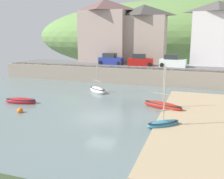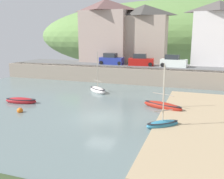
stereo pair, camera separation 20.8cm
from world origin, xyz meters
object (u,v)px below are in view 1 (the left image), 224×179
parked_car_end_of_row (173,62)px  waterfront_building_centre (143,34)px  parked_car_near_slipway (111,60)px  motorboat_with_cabin (21,101)px  waterfront_building_left (105,30)px  sailboat_white_hull (163,124)px  rowboat_small_beached (163,106)px  waterfront_building_right (216,33)px  sailboat_tall_mast (97,90)px  mooring_buoy (20,111)px  parked_car_by_wall (140,61)px

parked_car_end_of_row → waterfront_building_centre: bearing=146.9°
parked_car_near_slipway → motorboat_with_cabin: bearing=-100.2°
waterfront_building_left → parked_car_end_of_row: (13.20, -4.50, -5.01)m
waterfront_building_centre → motorboat_with_cabin: 26.03m
sailboat_white_hull → parked_car_end_of_row: (-1.49, 21.23, 2.93)m
waterfront_building_left → sailboat_white_hull: bearing=-60.3°
parked_car_end_of_row → rowboat_small_beached: bearing=-82.8°
waterfront_building_right → waterfront_building_centre: bearing=180.0°
sailboat_tall_mast → rowboat_small_beached: sailboat_tall_mast is taller
sailboat_tall_mast → motorboat_with_cabin: sailboat_tall_mast is taller
sailboat_tall_mast → sailboat_white_hull: 14.09m
mooring_buoy → parked_car_near_slipway: bearing=85.3°
rowboat_small_beached → parked_car_by_wall: size_ratio=1.14×
waterfront_building_left → parked_car_end_of_row: size_ratio=2.72×
waterfront_building_right → parked_car_by_wall: bearing=-158.8°
mooring_buoy → waterfront_building_right: bearing=54.8°
sailboat_tall_mast → sailboat_white_hull: (9.92, -10.01, -0.05)m
parked_car_by_wall → rowboat_small_beached: bearing=-75.4°
mooring_buoy → sailboat_tall_mast: bearing=70.1°
waterfront_building_centre → sailboat_tall_mast: (-2.62, -15.72, -7.29)m
waterfront_building_centre → motorboat_with_cabin: (-8.69, -23.40, -7.36)m
rowboat_small_beached → mooring_buoy: size_ratio=8.44×
mooring_buoy → rowboat_small_beached: bearing=24.7°
waterfront_building_centre → parked_car_near_slipway: size_ratio=2.46×
parked_car_near_slipway → waterfront_building_right: bearing=16.8°
parked_car_near_slipway → waterfront_building_left: bearing=122.9°
waterfront_building_right → sailboat_tall_mast: 22.77m
rowboat_small_beached → parked_car_end_of_row: size_ratio=1.15×
rowboat_small_beached → parked_car_end_of_row: (-0.71, 15.85, 2.92)m
mooring_buoy → parked_car_by_wall: bearing=72.2°
parked_car_near_slipway → mooring_buoy: bearing=-92.9°
sailboat_white_hull → parked_car_near_slipway: (-11.98, 21.23, 2.93)m
waterfront_building_left → mooring_buoy: bearing=-88.0°
waterfront_building_centre → waterfront_building_right: 12.11m
waterfront_building_left → rowboat_small_beached: bearing=-55.6°
sailboat_tall_mast → motorboat_with_cabin: size_ratio=1.45×
waterfront_building_centre → parked_car_by_wall: 6.31m
waterfront_building_left → waterfront_building_centre: size_ratio=1.12×
waterfront_building_centre → motorboat_with_cabin: size_ratio=2.71×
waterfront_building_left → mooring_buoy: size_ratio=19.91×
motorboat_with_cabin → parked_car_by_wall: (9.22, 18.90, 2.96)m
waterfront_building_left → parked_car_near_slipway: waterfront_building_left is taller
sailboat_white_hull → rowboat_small_beached: 5.43m
sailboat_tall_mast → parked_car_end_of_row: (8.43, 11.22, 2.89)m
motorboat_with_cabin → rowboat_small_beached: size_ratio=0.77×
waterfront_building_left → parked_car_near_slipway: 7.26m
waterfront_building_centre → motorboat_with_cabin: bearing=-110.4°
sailboat_white_hull → parked_car_by_wall: (-6.76, 21.23, 2.93)m
waterfront_building_left → waterfront_building_centre: 7.42m
waterfront_building_right → sailboat_white_hull: bearing=-100.6°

